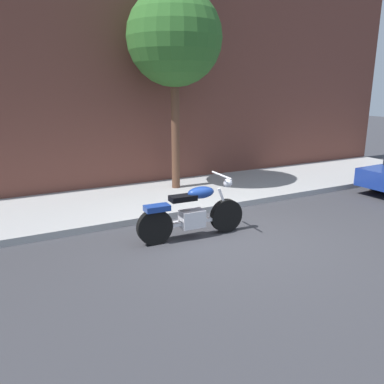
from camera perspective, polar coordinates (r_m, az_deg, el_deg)
ground_plane at (r=7.26m, az=5.31°, el=-6.77°), size 60.00×60.00×0.00m
sidewalk at (r=9.65m, az=-4.07°, el=-0.73°), size 18.03×2.85×0.14m
building_facade at (r=10.94m, az=-8.37°, el=22.74°), size 18.03×0.50×8.36m
motorcycle at (r=7.10m, az=-0.03°, el=-3.22°), size 2.10×0.70×1.14m
street_tree at (r=10.03m, az=-2.60°, el=21.56°), size 2.31×2.31×5.01m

